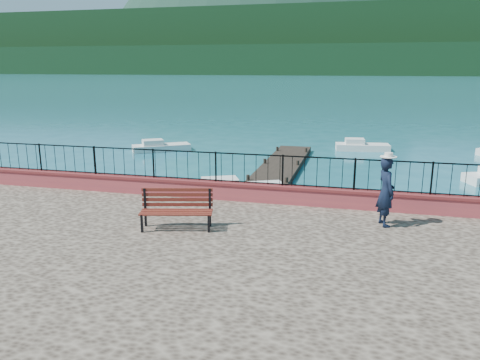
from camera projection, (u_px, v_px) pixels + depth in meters
The scene contains 12 objects.
ground at pixel (269, 291), 11.68m from camera, with size 2000.00×2000.00×0.00m, color #19596B.
parapet at pixel (291, 195), 14.81m from camera, with size 28.00×0.46×0.58m, color #AC3E3F.
railing at pixel (292, 171), 14.63m from camera, with size 27.00×0.05×0.95m, color black.
dock at pixel (275, 175), 23.42m from camera, with size 2.00×16.00×0.30m, color #2D231C.
far_forest at pixel (359, 60), 292.05m from camera, with size 900.00×60.00×18.00m, color black.
foothills at pixel (360, 43), 345.47m from camera, with size 900.00×120.00×44.00m, color black.
park_bench at pixel (177, 217), 12.51m from camera, with size 2.01×1.06×1.07m.
person at pixel (386, 192), 12.64m from camera, with size 0.69×0.46×1.90m, color black.
hat at pixel (389, 155), 12.40m from camera, with size 0.44×0.44×0.12m, color silver.
boat_0 at pixel (235, 186), 20.23m from camera, with size 4.33×1.30×0.80m, color silver.
boat_3 at pixel (161, 145), 30.81m from camera, with size 3.71×1.30×0.80m, color silver.
boat_4 at pixel (363, 144), 31.04m from camera, with size 3.46×1.30×0.80m, color silver.
Camera 1 is at (1.92, -10.54, 5.46)m, focal length 35.00 mm.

